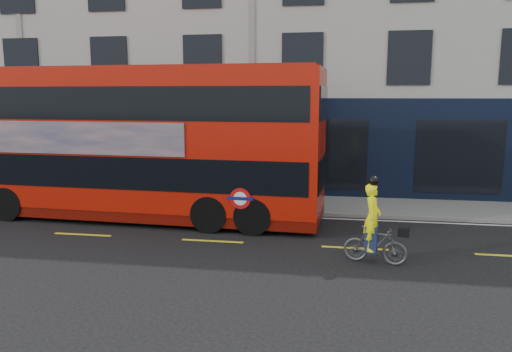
# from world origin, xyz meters

# --- Properties ---
(ground) EXTENTS (120.00, 120.00, 0.00)m
(ground) POSITION_xyz_m (0.00, 0.00, 0.00)
(ground) COLOR black
(ground) RESTS_ON ground
(pavement) EXTENTS (60.00, 3.00, 0.12)m
(pavement) POSITION_xyz_m (0.00, 6.50, 0.06)
(pavement) COLOR slate
(pavement) RESTS_ON ground
(kerb) EXTENTS (60.00, 0.12, 0.13)m
(kerb) POSITION_xyz_m (0.00, 5.00, 0.07)
(kerb) COLOR slate
(kerb) RESTS_ON ground
(building_terrace) EXTENTS (50.00, 10.07, 15.00)m
(building_terrace) POSITION_xyz_m (0.00, 12.94, 7.49)
(building_terrace) COLOR #A19F98
(building_terrace) RESTS_ON ground
(road_edge_line) EXTENTS (58.00, 0.10, 0.01)m
(road_edge_line) POSITION_xyz_m (0.00, 4.70, 0.00)
(road_edge_line) COLOR silver
(road_edge_line) RESTS_ON ground
(lane_dashes) EXTENTS (58.00, 0.12, 0.01)m
(lane_dashes) POSITION_xyz_m (0.00, 1.50, 0.00)
(lane_dashes) COLOR yellow
(lane_dashes) RESTS_ON ground
(bus) EXTENTS (12.55, 3.38, 5.02)m
(bus) POSITION_xyz_m (-3.15, 3.80, 2.57)
(bus) COLOR #B21407
(bus) RESTS_ON ground
(cyclist) EXTENTS (1.62, 0.74, 2.20)m
(cyclist) POSITION_xyz_m (4.42, 0.34, 0.75)
(cyclist) COLOR #4C4E51
(cyclist) RESTS_ON ground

